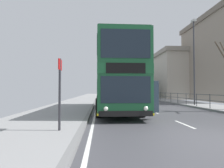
% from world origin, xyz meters
% --- Properties ---
extents(ground, '(15.80, 140.00, 0.20)m').
position_xyz_m(ground, '(-0.72, -0.00, 0.04)').
color(ground, '#45454A').
extents(double_decker_bus_main, '(3.30, 10.61, 4.47)m').
position_xyz_m(double_decker_bus_main, '(-2.55, 8.04, 2.34)').
color(double_decker_bus_main, '#19512D').
rests_on(double_decker_bus_main, ground).
extents(background_bus_far_lane, '(2.71, 9.76, 3.11)m').
position_xyz_m(background_bus_far_lane, '(2.76, 30.30, 1.70)').
color(background_bus_far_lane, '#19512D').
rests_on(background_bus_far_lane, ground).
extents(pedestrian_railing_far_kerb, '(0.05, 28.31, 1.05)m').
position_xyz_m(pedestrian_railing_far_kerb, '(4.45, 12.37, 0.85)').
color(pedestrian_railing_far_kerb, '#2D3338').
rests_on(pedestrian_railing_far_kerb, ground).
extents(bus_stop_sign_near, '(0.08, 0.44, 2.40)m').
position_xyz_m(bus_stop_sign_near, '(-4.99, 0.93, 1.63)').
color(bus_stop_sign_near, '#2D2D33').
rests_on(bus_stop_sign_near, ground).
extents(street_lamp_far_side, '(0.28, 0.60, 7.96)m').
position_xyz_m(street_lamp_far_side, '(5.11, 12.05, 4.74)').
color(street_lamp_far_side, '#38383D').
rests_on(street_lamp_far_side, ground).
extents(bare_tree_far_01, '(3.30, 1.92, 5.24)m').
position_xyz_m(bare_tree_far_01, '(5.72, 37.20, 2.68)').
color(bare_tree_far_01, '#4C3D2D').
rests_on(bare_tree_far_01, ground).
extents(background_building_01, '(12.36, 13.33, 9.55)m').
position_xyz_m(background_building_01, '(17.86, 45.35, 4.80)').
color(background_building_01, gray).
rests_on(background_building_01, ground).
extents(background_building_02, '(13.90, 15.72, 8.38)m').
position_xyz_m(background_building_02, '(13.45, 31.84, 4.22)').
color(background_building_02, '#B2A899').
rests_on(background_building_02, ground).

